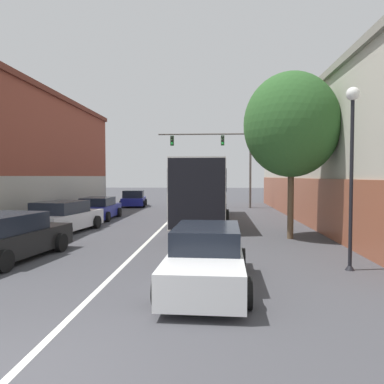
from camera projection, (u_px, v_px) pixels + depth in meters
The scene contains 12 objects.
lane_center_line at pixel (164, 225), 19.70m from camera, with size 0.14×42.28×0.01m.
building_left_brick at pixel (2, 155), 22.32m from camera, with size 7.48×18.73×7.43m.
building_right_storefront at pixel (369, 158), 21.84m from camera, with size 8.76×29.20×7.08m.
bus at pixel (202, 188), 21.52m from camera, with size 2.98×11.25×3.44m.
hatchback_foreground at pixel (207, 257), 8.87m from camera, with size 2.07×4.74×1.39m.
parked_car_left_near at pixel (63, 217), 17.27m from camera, with size 2.59×4.83×1.45m.
parked_car_left_mid at pixel (6, 238), 11.53m from camera, with size 2.59×4.80×1.44m.
parked_car_left_far at pixel (134, 199), 32.05m from camera, with size 2.44×4.00×1.39m.
parked_car_left_distant at pixel (99, 209), 22.51m from camera, with size 2.04×4.35×1.33m.
traffic_signal_gantry at pixel (223, 152), 30.41m from camera, with size 7.60×0.36×6.32m.
street_lamp at pixel (352, 155), 10.18m from camera, with size 0.36×0.36×5.00m.
street_tree_near at pixel (291, 125), 15.32m from camera, with size 3.91×3.52×6.85m.
Camera 1 is at (2.63, -4.35, 2.59)m, focal length 35.00 mm.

